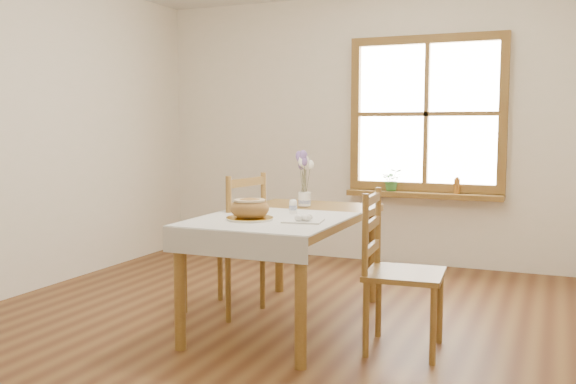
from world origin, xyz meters
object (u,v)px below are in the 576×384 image
at_px(dining_table, 288,227).
at_px(bread_plate, 250,218).
at_px(chair_right, 405,272).
at_px(flower_vase, 304,200).
at_px(chair_left, 224,242).

bearing_deg(dining_table, bread_plate, -103.58).
distance_m(chair_right, bread_plate, 1.00).
relative_size(dining_table, flower_vase, 15.85).
distance_m(dining_table, chair_right, 0.90).
relative_size(chair_left, bread_plate, 3.54).
xyz_separation_m(dining_table, flower_vase, (-0.04, 0.40, 0.14)).
bearing_deg(flower_vase, dining_table, -84.60).
distance_m(dining_table, bread_plate, 0.41).
xyz_separation_m(dining_table, chair_left, (-0.54, 0.08, -0.16)).
relative_size(chair_left, flower_vase, 9.98).
bearing_deg(bread_plate, chair_left, 133.43).
height_order(chair_right, flower_vase, chair_right).
bearing_deg(chair_right, dining_table, 71.43).
bearing_deg(chair_left, chair_right, 88.19).
xyz_separation_m(chair_right, bread_plate, (-0.94, -0.17, 0.29)).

